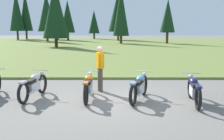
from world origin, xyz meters
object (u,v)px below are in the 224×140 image
motorcycle_navy (194,90)px  rider_checking_bike (100,66)px  motorcycle_orange (88,86)px  motorcycle_silver (34,85)px  motorcycle_sky_blue (139,87)px

motorcycle_navy → rider_checking_bike: (-2.98, 1.63, 0.51)m
motorcycle_orange → motorcycle_silver: bearing=176.5°
motorcycle_sky_blue → motorcycle_navy: 1.71m
motorcycle_silver → motorcycle_orange: size_ratio=0.99×
motorcycle_orange → motorcycle_navy: (3.32, -0.50, 0.00)m
motorcycle_silver → motorcycle_sky_blue: size_ratio=1.04×
motorcycle_orange → motorcycle_navy: same height
motorcycle_silver → motorcycle_navy: 5.18m
motorcycle_orange → rider_checking_bike: (0.34, 1.13, 0.51)m
motorcycle_sky_blue → motorcycle_orange: bearing=176.9°
motorcycle_orange → rider_checking_bike: rider_checking_bike is taller
motorcycle_silver → motorcycle_orange: (1.83, -0.11, 0.00)m
motorcycle_silver → rider_checking_bike: 2.45m
motorcycle_silver → motorcycle_orange: bearing=-3.5°
motorcycle_orange → motorcycle_sky_blue: same height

